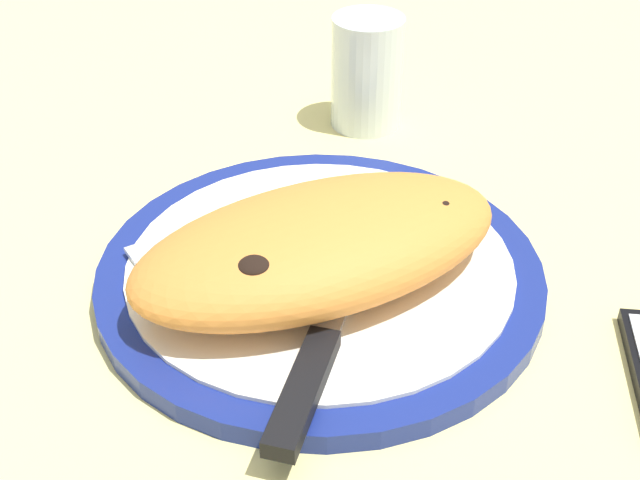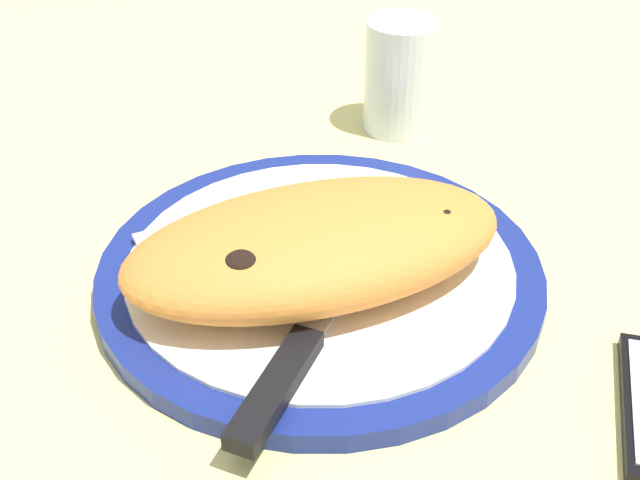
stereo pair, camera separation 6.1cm
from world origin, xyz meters
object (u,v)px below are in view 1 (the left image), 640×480
object	(u,v)px
plate	(320,273)
water_glass	(367,80)
knife	(316,361)
fork	(219,228)
calzone	(319,246)

from	to	relation	value
plate	water_glass	bearing A→B (deg)	-135.15
knife	fork	bearing A→B (deg)	-98.61
plate	calzone	world-z (taller)	calzone
calzone	plate	bearing A→B (deg)	-126.86
plate	water_glass	xyz separation A→B (cm)	(-17.62, -17.52, 3.60)
plate	calzone	bearing A→B (deg)	53.14
calzone	fork	size ratio (longest dim) A/B	1.61
calzone	water_glass	xyz separation A→B (cm)	(-18.81, -19.11, -0.27)
knife	plate	bearing A→B (deg)	-126.57
knife	water_glass	xyz separation A→B (cm)	(-23.90, -26.00, 2.17)
plate	fork	world-z (taller)	fork
knife	water_glass	size ratio (longest dim) A/B	1.75
water_glass	fork	bearing A→B (deg)	24.66
knife	water_glass	world-z (taller)	water_glass
water_glass	plate	bearing A→B (deg)	44.85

